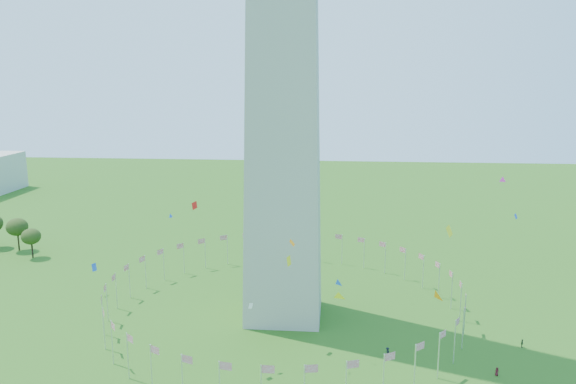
% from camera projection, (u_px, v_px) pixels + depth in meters
% --- Properties ---
extents(flag_ring, '(80.24, 80.24, 9.00)m').
position_uv_depth(flag_ring, '(284.00, 296.00, 129.67)').
color(flag_ring, silver).
rests_on(flag_ring, ground).
extents(kites_aloft, '(105.47, 82.08, 30.84)m').
position_uv_depth(kites_aloft, '(367.00, 276.00, 98.81)').
color(kites_aloft, yellow).
rests_on(kites_aloft, ground).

